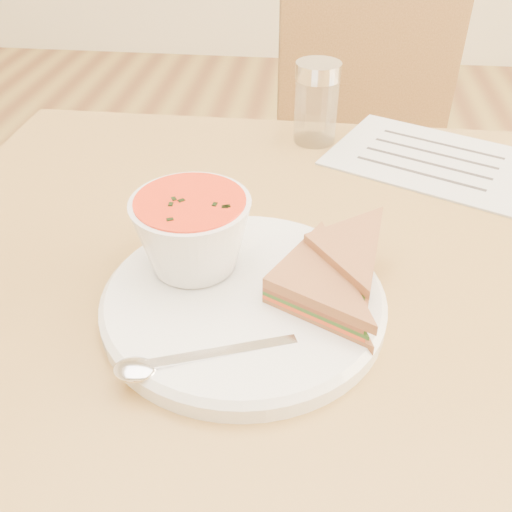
% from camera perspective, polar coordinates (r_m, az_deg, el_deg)
% --- Properties ---
extents(dining_table, '(1.00, 0.70, 0.75)m').
position_cam_1_polar(dining_table, '(0.92, 5.87, -18.59)').
color(dining_table, olive).
rests_on(dining_table, floor).
extents(chair_far, '(0.48, 0.48, 0.91)m').
position_cam_1_polar(chair_far, '(1.30, 11.99, 4.78)').
color(chair_far, brown).
rests_on(chair_far, floor).
extents(plate, '(0.32, 0.32, 0.02)m').
position_cam_1_polar(plate, '(0.56, -1.25, -4.56)').
color(plate, white).
rests_on(plate, dining_table).
extents(soup_bowl, '(0.15, 0.15, 0.08)m').
position_cam_1_polar(soup_bowl, '(0.57, -6.35, 1.95)').
color(soup_bowl, white).
rests_on(soup_bowl, plate).
extents(sandwich_half_a, '(0.15, 0.15, 0.03)m').
position_cam_1_polar(sandwich_half_a, '(0.53, 0.64, -3.71)').
color(sandwich_half_a, '#AB643C').
rests_on(sandwich_half_a, plate).
extents(sandwich_half_b, '(0.14, 0.14, 0.03)m').
position_cam_1_polar(sandwich_half_b, '(0.58, 4.74, 0.89)').
color(sandwich_half_b, '#AB643C').
rests_on(sandwich_half_b, plate).
extents(spoon, '(0.19, 0.10, 0.01)m').
position_cam_1_polar(spoon, '(0.49, -5.67, -10.03)').
color(spoon, silver).
rests_on(spoon, plate).
extents(paper_menu, '(0.33, 0.29, 0.00)m').
position_cam_1_polar(paper_menu, '(0.87, 17.08, 9.25)').
color(paper_menu, silver).
rests_on(paper_menu, dining_table).
extents(condiment_shaker, '(0.08, 0.08, 0.12)m').
position_cam_1_polar(condiment_shaker, '(0.87, 6.05, 14.97)').
color(condiment_shaker, silver).
rests_on(condiment_shaker, dining_table).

